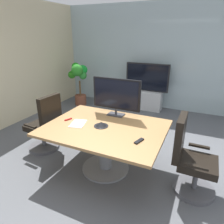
# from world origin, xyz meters

# --- Properties ---
(ground_plane) EXTENTS (7.62, 7.62, 0.00)m
(ground_plane) POSITION_xyz_m (0.00, 0.00, 0.00)
(ground_plane) COLOR #515459
(wall_back_glass_partition) EXTENTS (5.95, 0.10, 2.85)m
(wall_back_glass_partition) POSITION_xyz_m (0.00, 3.31, 1.43)
(wall_back_glass_partition) COLOR #9EB2B7
(wall_back_glass_partition) RESTS_ON ground
(conference_table) EXTENTS (1.78, 1.35, 0.76)m
(conference_table) POSITION_xyz_m (-0.11, -0.04, 0.57)
(conference_table) COLOR olive
(conference_table) RESTS_ON ground
(office_chair_left) EXTENTS (0.61, 0.59, 1.09)m
(office_chair_left) POSITION_xyz_m (-1.36, 0.02, 0.46)
(office_chair_left) COLOR #4C4C51
(office_chair_left) RESTS_ON ground
(office_chair_right) EXTENTS (0.60, 0.57, 1.09)m
(office_chair_right) POSITION_xyz_m (1.15, 0.01, 0.46)
(office_chair_right) COLOR #4C4C51
(office_chair_right) RESTS_ON ground
(tv_monitor) EXTENTS (0.84, 0.18, 0.64)m
(tv_monitor) POSITION_xyz_m (-0.15, 0.46, 1.11)
(tv_monitor) COLOR #333338
(tv_monitor) RESTS_ON conference_table
(wall_display_unit) EXTENTS (1.20, 0.36, 1.31)m
(wall_display_unit) POSITION_xyz_m (-0.30, 2.95, 0.44)
(wall_display_unit) COLOR #B7BABC
(wall_display_unit) RESTS_ON ground
(potted_plant) EXTENTS (0.56, 0.57, 1.25)m
(potted_plant) POSITION_xyz_m (-2.23, 2.46, 0.80)
(potted_plant) COLOR brown
(potted_plant) RESTS_ON ground
(conference_phone) EXTENTS (0.22, 0.22, 0.07)m
(conference_phone) POSITION_xyz_m (-0.17, -0.05, 0.79)
(conference_phone) COLOR black
(conference_phone) RESTS_ON conference_table
(remote_control) EXTENTS (0.10, 0.18, 0.02)m
(remote_control) POSITION_xyz_m (0.50, -0.26, 0.76)
(remote_control) COLOR black
(remote_control) RESTS_ON conference_table
(whiteboard_marker) EXTENTS (0.07, 0.13, 0.02)m
(whiteboard_marker) POSITION_xyz_m (-0.77, -0.07, 0.77)
(whiteboard_marker) COLOR red
(whiteboard_marker) RESTS_ON conference_table
(paper_notepad) EXTENTS (0.28, 0.34, 0.01)m
(paper_notepad) POSITION_xyz_m (-0.54, -0.13, 0.76)
(paper_notepad) COLOR white
(paper_notepad) RESTS_ON conference_table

